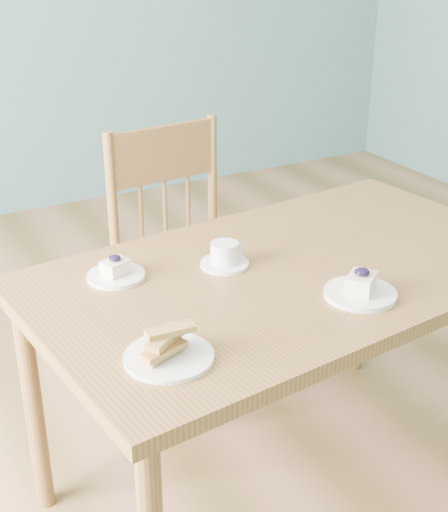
% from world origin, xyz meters
% --- Properties ---
extents(room, '(5.01, 5.01, 2.71)m').
position_xyz_m(room, '(0.00, 0.00, 1.35)').
color(room, '#A8714E').
rests_on(room, ground).
extents(dining_table, '(1.46, 0.93, 0.74)m').
position_xyz_m(dining_table, '(0.02, -0.18, 0.67)').
color(dining_table, olive).
rests_on(dining_table, ground).
extents(dining_chair, '(0.48, 0.46, 0.96)m').
position_xyz_m(dining_chair, '(-0.01, 0.41, 0.49)').
color(dining_chair, olive).
rests_on(dining_chair, ground).
extents(cheesecake_plate_near, '(0.18, 0.18, 0.07)m').
position_xyz_m(cheesecake_plate_near, '(0.07, -0.40, 0.76)').
color(cheesecake_plate_near, white).
rests_on(cheesecake_plate_near, dining_table).
extents(cheesecake_plate_far, '(0.15, 0.15, 0.06)m').
position_xyz_m(cheesecake_plate_far, '(-0.42, -0.02, 0.76)').
color(cheesecake_plate_far, white).
rests_on(cheesecake_plate_far, dining_table).
extents(coffee_cup, '(0.13, 0.13, 0.06)m').
position_xyz_m(coffee_cup, '(-0.14, -0.09, 0.77)').
color(coffee_cup, white).
rests_on(coffee_cup, dining_table).
extents(biscotti_plate, '(0.19, 0.19, 0.07)m').
position_xyz_m(biscotti_plate, '(-0.45, -0.43, 0.76)').
color(biscotti_plate, white).
rests_on(biscotti_plate, dining_table).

